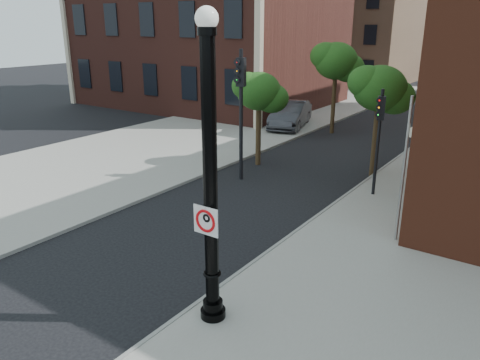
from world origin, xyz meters
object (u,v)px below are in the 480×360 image
Objects in this scene: parked_car at (290,115)px; traffic_signal_left at (241,94)px; no_parking_sign at (206,221)px; lamppost at (210,193)px; traffic_signal_right at (379,126)px.

parked_car is 11.02m from traffic_signal_left.
no_parking_sign is 0.12× the size of parked_car.
lamppost is 1.62× the size of traffic_signal_right.
traffic_signal_right is at bearing 88.77° from no_parking_sign.
no_parking_sign is at bearing -89.58° from lamppost.
traffic_signal_left reaches higher than traffic_signal_right.
parked_car is at bearing 93.91° from traffic_signal_left.
lamppost is 0.58m from no_parking_sign.
parked_car is (-8.45, 18.69, -2.23)m from lamppost.
traffic_signal_left is at bearing 170.17° from traffic_signal_right.
traffic_signal_left is at bearing 121.28° from lamppost.
traffic_signal_right reaches higher than no_parking_sign.
lamppost reaches higher than no_parking_sign.
traffic_signal_left is (-5.19, 8.71, 1.11)m from no_parking_sign.
traffic_signal_right is (0.17, 9.83, 0.25)m from no_parking_sign.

